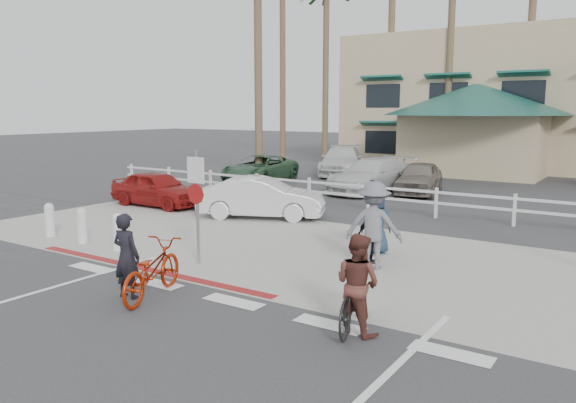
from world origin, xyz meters
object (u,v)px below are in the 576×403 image
Objects in this scene: bike_red at (152,270)px; bike_black at (354,296)px; car_white_sedan at (261,198)px; sign_post at (197,201)px; car_red_compact at (157,189)px.

bike_red is 1.11× the size of bike_black.
bike_black is at bearing -158.65° from car_white_sedan.
bike_black is 0.45× the size of car_white_sedan.
bike_black is at bearing -17.71° from sign_post.
car_white_sedan is at bearing -86.72° from car_red_compact.
sign_post is at bearing -126.94° from car_red_compact.
car_red_compact is at bearing 142.69° from sign_post.
bike_red is 7.98m from car_white_sedan.
car_white_sedan reaches higher than bike_red.
car_white_sedan is (-2.03, 5.22, -0.79)m from sign_post.
bike_black reaches higher than bike_red.
car_white_sedan is (-6.71, 6.72, 0.12)m from bike_black.
sign_post is 0.77× the size of car_red_compact.
car_red_compact is (-4.52, -0.23, -0.02)m from car_white_sedan.
car_red_compact is at bearing -61.70° from bike_red.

